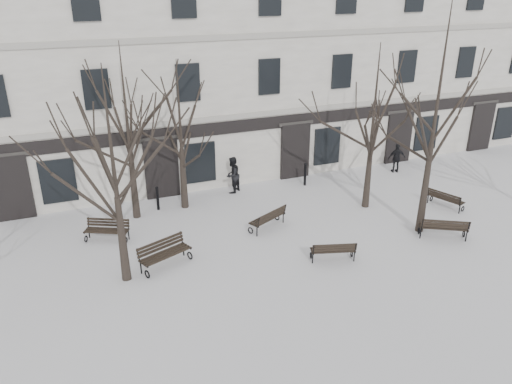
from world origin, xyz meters
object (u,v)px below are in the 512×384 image
bench_4 (268,218)px  bench_5 (445,199)px  tree_1 (112,153)px  bench_2 (444,227)px  tree_2 (439,95)px  bench_3 (107,229)px  bench_0 (164,253)px  bench_1 (333,250)px

bench_4 → bench_5: bearing=146.5°
tree_1 → bench_2: 13.16m
tree_2 → tree_1: bearing=176.1°
bench_2 → bench_3: bench_2 is taller
bench_0 → bench_5: (13.06, 0.25, -0.09)m
bench_5 → bench_2: bearing=117.0°
tree_1 → bench_5: size_ratio=4.33×
bench_0 → bench_2: bench_0 is taller
bench_0 → bench_2: 11.12m
bench_0 → bench_2: (10.92, -2.11, -0.02)m
bench_4 → bench_3: bearing=-39.1°
tree_2 → bench_5: 6.04m
tree_1 → tree_2: (11.94, -0.82, 1.06)m
bench_3 → bench_4: bearing=13.8°
tree_1 → bench_1: 8.63m
bench_2 → bench_3: (-12.64, 4.90, -0.04)m
bench_0 → bench_2: bearing=-32.8°
tree_1 → bench_0: tree_1 is taller
tree_1 → bench_1: size_ratio=4.30×
bench_1 → bench_2: size_ratio=0.90×
tree_2 → bench_0: size_ratio=4.45×
tree_2 → bench_1: (-4.58, -0.78, -5.27)m
bench_4 → bench_5: 8.43m
tree_2 → bench_3: 13.88m
bench_5 → bench_4: bearing=61.9°
tree_2 → bench_1: 7.03m
tree_1 → bench_4: tree_1 is taller
bench_1 → bench_2: (5.01, -0.12, 0.06)m
tree_1 → tree_2: tree_2 is taller
tree_1 → bench_4: 7.62m
tree_1 → bench_5: bearing=2.5°
bench_1 → bench_3: bearing=-15.2°
bench_1 → bench_4: (-1.21, 3.31, 0.04)m
tree_1 → tree_2: size_ratio=0.82×
bench_0 → bench_4: 4.88m
bench_1 → bench_5: (7.15, 2.24, -0.00)m
tree_1 → bench_1: bearing=-12.3°
tree_1 → bench_1: tree_1 is taller
bench_4 → bench_5: (8.36, -1.07, -0.04)m
bench_2 → tree_2: bearing=-34.5°
tree_1 → tree_2: 12.02m
tree_2 → bench_3: tree_2 is taller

